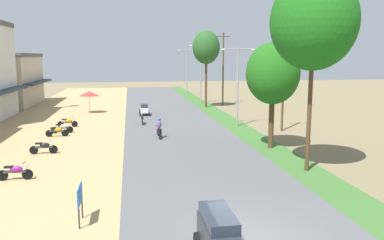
# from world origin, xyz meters

# --- Properties ---
(ground_plane) EXTENTS (180.00, 180.00, 0.00)m
(ground_plane) POSITION_xyz_m (0.00, 0.00, 0.00)
(ground_plane) COLOR #7A6B4C
(road_strip) EXTENTS (9.00, 140.00, 0.08)m
(road_strip) POSITION_xyz_m (0.00, 0.00, 0.04)
(road_strip) COLOR #565659
(road_strip) RESTS_ON ground
(shophouse_far) EXTENTS (8.11, 11.95, 6.90)m
(shophouse_far) POSITION_xyz_m (-19.97, 42.22, 3.46)
(shophouse_far) COLOR #C6B299
(shophouse_far) RESTS_ON ground
(parked_motorbike_nearest) EXTENTS (1.80, 0.54, 0.94)m
(parked_motorbike_nearest) POSITION_xyz_m (-9.98, 8.22, 0.55)
(parked_motorbike_nearest) COLOR black
(parked_motorbike_nearest) RESTS_ON dirt_shoulder
(parked_motorbike_second) EXTENTS (1.80, 0.54, 0.94)m
(parked_motorbike_second) POSITION_xyz_m (-9.69, 13.79, 0.55)
(parked_motorbike_second) COLOR black
(parked_motorbike_second) RESTS_ON dirt_shoulder
(parked_motorbike_third) EXTENTS (1.80, 0.54, 0.94)m
(parked_motorbike_third) POSITION_xyz_m (-9.82, 19.52, 0.55)
(parked_motorbike_third) COLOR black
(parked_motorbike_third) RESTS_ON dirt_shoulder
(parked_motorbike_fourth) EXTENTS (1.80, 0.54, 0.94)m
(parked_motorbike_fourth) POSITION_xyz_m (-9.67, 20.99, 0.55)
(parked_motorbike_fourth) COLOR black
(parked_motorbike_fourth) RESTS_ON dirt_shoulder
(parked_motorbike_fifth) EXTENTS (1.80, 0.54, 0.94)m
(parked_motorbike_fifth) POSITION_xyz_m (-9.65, 23.84, 0.55)
(parked_motorbike_fifth) COLOR black
(parked_motorbike_fifth) RESTS_ON dirt_shoulder
(street_signboard) EXTENTS (0.06, 1.30, 1.50)m
(street_signboard) POSITION_xyz_m (-5.98, 2.19, 1.11)
(street_signboard) COLOR #262628
(street_signboard) RESTS_ON dirt_shoulder
(vendor_umbrella) EXTENTS (2.20, 2.20, 2.52)m
(vendor_umbrella) POSITION_xyz_m (-8.58, 32.87, 2.31)
(vendor_umbrella) COLOR #99999E
(vendor_umbrella) RESTS_ON dirt_shoulder
(median_tree_nearest) EXTENTS (4.65, 4.65, 10.81)m
(median_tree_nearest) POSITION_xyz_m (5.80, 7.47, 8.25)
(median_tree_nearest) COLOR #4C351E
(median_tree_nearest) RESTS_ON median_strip
(median_tree_second) EXTENTS (3.70, 3.70, 7.36)m
(median_tree_second) POSITION_xyz_m (5.77, 13.14, 5.26)
(median_tree_second) COLOR #4C351E
(median_tree_second) RESTS_ON median_strip
(median_tree_third) EXTENTS (3.42, 3.42, 9.63)m
(median_tree_third) POSITION_xyz_m (5.60, 35.89, 7.56)
(median_tree_third) COLOR #4C351E
(median_tree_third) RESTS_ON median_strip
(streetlamp_near) EXTENTS (3.16, 0.20, 7.23)m
(streetlamp_near) POSITION_xyz_m (5.80, 22.00, 4.26)
(streetlamp_near) COLOR gray
(streetlamp_near) RESTS_ON median_strip
(streetlamp_mid) EXTENTS (3.16, 0.20, 8.09)m
(streetlamp_mid) POSITION_xyz_m (5.80, 40.59, 4.71)
(streetlamp_mid) COLOR gray
(streetlamp_mid) RESTS_ON median_strip
(streetlamp_far) EXTENTS (3.16, 0.20, 7.70)m
(streetlamp_far) POSITION_xyz_m (5.80, 53.70, 4.50)
(streetlamp_far) COLOR gray
(streetlamp_far) RESTS_ON median_strip
(utility_pole_near) EXTENTS (1.80, 0.20, 9.56)m
(utility_pole_near) POSITION_xyz_m (8.31, 37.95, 4.97)
(utility_pole_near) COLOR brown
(utility_pole_near) RESTS_ON ground
(utility_pole_far) EXTENTS (1.80, 0.20, 8.47)m
(utility_pole_far) POSITION_xyz_m (9.11, 19.32, 4.42)
(utility_pole_far) COLOR brown
(utility_pole_far) RESTS_ON ground
(car_van_charcoal) EXTENTS (1.19, 2.41, 1.67)m
(car_van_charcoal) POSITION_xyz_m (-1.43, -1.65, 1.02)
(car_van_charcoal) COLOR #282D33
(car_van_charcoal) RESTS_ON road_strip
(car_hatchback_white) EXTENTS (1.04, 2.00, 1.23)m
(car_hatchback_white) POSITION_xyz_m (-2.46, 30.08, 0.75)
(car_hatchback_white) COLOR silver
(car_hatchback_white) RESTS_ON road_strip
(motorbike_foreground_rider) EXTENTS (0.54, 1.80, 1.66)m
(motorbike_foreground_rider) POSITION_xyz_m (-1.77, 17.66, 0.86)
(motorbike_foreground_rider) COLOR black
(motorbike_foreground_rider) RESTS_ON road_strip
(motorbike_ahead_second) EXTENTS (0.54, 1.80, 0.94)m
(motorbike_ahead_second) POSITION_xyz_m (-2.88, 24.35, 0.57)
(motorbike_ahead_second) COLOR black
(motorbike_ahead_second) RESTS_ON road_strip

